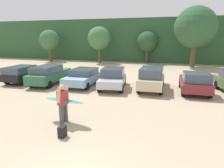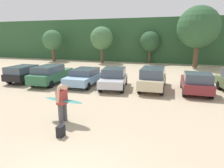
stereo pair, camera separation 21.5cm
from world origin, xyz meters
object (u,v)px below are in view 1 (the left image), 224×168
(parked_car_black, at_px, (24,73))
(parked_car_champagne, at_px, (152,78))
(surfboard_teal, at_px, (64,101))
(parked_car_forest_green, at_px, (49,74))
(parked_car_maroon, at_px, (195,82))
(person_adult, at_px, (63,101))
(parked_car_sky_blue, at_px, (84,76))
(parked_car_silver, at_px, (113,78))
(backpack_dropped, at_px, (62,132))

(parked_car_black, xyz_separation_m, parked_car_champagne, (11.05, 0.56, 0.10))
(surfboard_teal, bearing_deg, parked_car_forest_green, -43.58)
(parked_car_black, distance_m, parked_car_maroon, 14.08)
(person_adult, bearing_deg, parked_car_black, -33.51)
(parked_car_forest_green, bearing_deg, parked_car_sky_blue, -85.89)
(parked_car_black, height_order, person_adult, person_adult)
(parked_car_black, relative_size, parked_car_forest_green, 0.93)
(parked_car_black, relative_size, surfboard_teal, 2.09)
(parked_car_silver, bearing_deg, parked_car_champagne, -89.01)
(parked_car_sky_blue, xyz_separation_m, parked_car_champagne, (5.49, 0.26, 0.16))
(parked_car_maroon, relative_size, backpack_dropped, 8.79)
(parked_car_sky_blue, bearing_deg, parked_car_champagne, -88.73)
(surfboard_teal, bearing_deg, backpack_dropped, 123.99)
(parked_car_forest_green, bearing_deg, person_adult, -146.03)
(parked_car_forest_green, xyz_separation_m, person_adult, (5.17, -6.69, 0.19))
(surfboard_teal, bearing_deg, parked_car_sky_blue, -64.19)
(parked_car_champagne, distance_m, parked_car_maroon, 3.04)
(person_adult, bearing_deg, parked_car_silver, -85.36)
(parked_car_black, distance_m, parked_car_sky_blue, 5.57)
(parked_car_maroon, xyz_separation_m, surfboard_teal, (-6.30, -7.06, 0.25))
(parked_car_forest_green, height_order, parked_car_maroon, parked_car_forest_green)
(parked_car_champagne, bearing_deg, surfboard_teal, 155.15)
(parked_car_forest_green, bearing_deg, backpack_dropped, -147.51)
(parked_car_maroon, bearing_deg, parked_car_sky_blue, 88.52)
(parked_car_forest_green, xyz_separation_m, parked_car_champagne, (8.46, 0.68, 0.06))
(parked_car_forest_green, xyz_separation_m, backpack_dropped, (5.85, -7.98, -0.60))
(parked_car_silver, height_order, parked_car_champagne, parked_car_champagne)
(parked_car_black, height_order, backpack_dropped, parked_car_black)
(person_adult, height_order, backpack_dropped, person_adult)
(parked_car_silver, bearing_deg, backpack_dropped, 173.53)
(parked_car_silver, relative_size, parked_car_champagne, 0.88)
(parked_car_black, height_order, parked_car_forest_green, parked_car_forest_green)
(parked_car_sky_blue, relative_size, parked_car_maroon, 1.13)
(parked_car_maroon, height_order, person_adult, person_adult)
(parked_car_champagne, relative_size, backpack_dropped, 10.49)
(parked_car_forest_green, relative_size, surfboard_teal, 2.26)
(parked_car_sky_blue, height_order, parked_car_champagne, parked_car_champagne)
(parked_car_champagne, relative_size, parked_car_maroon, 1.19)
(parked_car_maroon, bearing_deg, parked_car_champagne, 83.93)
(parked_car_black, bearing_deg, backpack_dropped, -135.60)
(parked_car_forest_green, relative_size, person_adult, 2.68)
(parked_car_sky_blue, height_order, person_adult, person_adult)
(parked_car_black, distance_m, parked_car_forest_green, 2.60)
(parked_car_black, bearing_deg, parked_car_maroon, -90.46)
(parked_car_champagne, bearing_deg, person_adult, 155.27)
(parked_car_champagne, height_order, person_adult, person_adult)
(parked_car_silver, bearing_deg, parked_car_forest_green, 83.25)
(person_adult, bearing_deg, parked_car_sky_blue, -65.08)
(parked_car_black, distance_m, parked_car_champagne, 11.07)
(parked_car_sky_blue, bearing_deg, parked_car_forest_green, 96.36)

